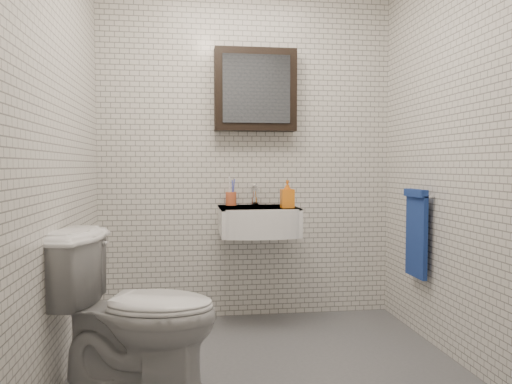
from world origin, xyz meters
TOP-DOWN VIEW (x-y plane):
  - ground at (0.00, 0.00)m, footprint 2.20×2.00m
  - room_shell at (0.00, 0.00)m, footprint 2.22×2.02m
  - washbasin at (0.05, 0.73)m, footprint 0.55×0.50m
  - faucet at (0.05, 0.93)m, footprint 0.06×0.20m
  - mirror_cabinet at (0.05, 0.93)m, footprint 0.60×0.15m
  - towel_rail at (1.04, 0.35)m, footprint 0.09×0.30m
  - toothbrush_cup at (-0.13, 0.94)m, footprint 0.10×0.10m
  - soap_bottle at (0.24, 0.65)m, footprint 0.09×0.09m
  - toilet at (-0.71, -0.23)m, footprint 0.89×0.63m

SIDE VIEW (x-z plane):
  - ground at x=0.00m, z-range 0.00..0.01m
  - toilet at x=-0.71m, z-range 0.00..0.82m
  - towel_rail at x=1.04m, z-range 0.43..1.01m
  - washbasin at x=0.05m, z-range 0.66..0.86m
  - toothbrush_cup at x=-0.13m, z-range 0.80..1.01m
  - faucet at x=0.05m, z-range 0.84..0.99m
  - soap_bottle at x=0.24m, z-range 0.85..1.04m
  - room_shell at x=0.00m, z-range 0.21..2.72m
  - mirror_cabinet at x=0.05m, z-range 1.40..2.00m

